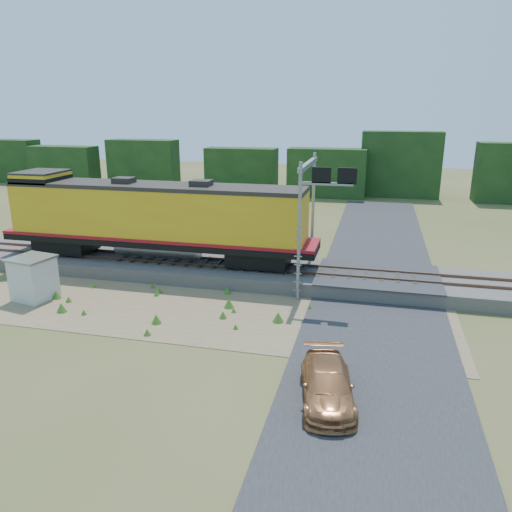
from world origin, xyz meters
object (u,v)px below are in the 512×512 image
(signal_gantry, at_px, (313,193))
(locomotive, at_px, (152,217))
(shed, at_px, (34,278))
(car, at_px, (327,385))

(signal_gantry, bearing_deg, locomotive, 176.17)
(locomotive, height_order, shed, locomotive)
(signal_gantry, bearing_deg, shed, -159.44)
(car, bearing_deg, signal_gantry, 90.48)
(locomotive, relative_size, shed, 8.46)
(signal_gantry, relative_size, car, 1.68)
(locomotive, relative_size, signal_gantry, 2.71)
(shed, bearing_deg, locomotive, 64.87)
(shed, distance_m, signal_gantry, 16.05)
(shed, bearing_deg, car, -10.43)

